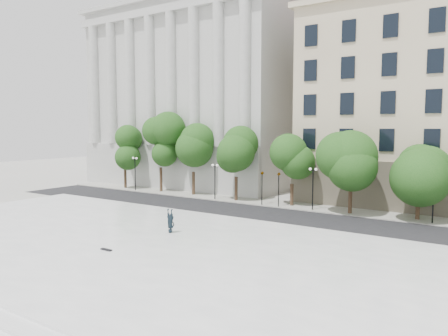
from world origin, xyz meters
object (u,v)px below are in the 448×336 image
at_px(traffic_light_east, 279,172).
at_px(traffic_light_west, 262,172).
at_px(skateboard, 106,250).
at_px(person_lying, 171,230).

bearing_deg(traffic_light_east, traffic_light_west, 180.00).
height_order(traffic_light_west, skateboard, traffic_light_west).
bearing_deg(traffic_light_west, person_lying, -86.49).
bearing_deg(person_lying, skateboard, -96.08).
height_order(traffic_light_west, traffic_light_east, traffic_light_east).
bearing_deg(traffic_light_east, skateboard, -93.59).
distance_m(traffic_light_east, person_lying, 16.22).
distance_m(traffic_light_west, person_lying, 16.21).
bearing_deg(traffic_light_west, skateboard, -88.44).
relative_size(person_lying, skateboard, 2.08).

